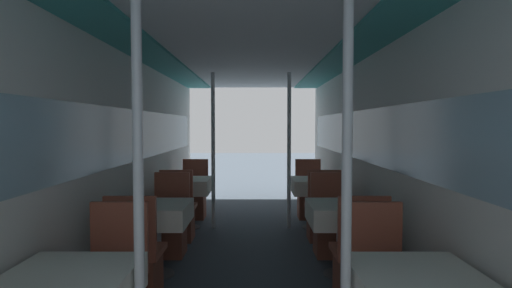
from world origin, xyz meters
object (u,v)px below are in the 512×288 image
at_px(dining_table_left_1, 157,216).
at_px(dining_table_left_2, 188,187).
at_px(chair_left_near_1, 138,269).
at_px(dining_table_right_2, 316,187).
at_px(support_pole_right_0, 348,196).
at_px(dining_table_right_1, 343,216).
at_px(chair_left_far_2, 195,200).
at_px(chair_left_far_1, 171,230).
at_px(support_pole_right_2, 290,151).
at_px(chair_right_far_1, 331,230).
at_px(chair_right_far_2, 310,200).
at_px(support_pole_left_0, 140,196).
at_px(support_pole_left_2, 214,151).
at_px(chair_right_near_1, 359,269).
at_px(chair_right_near_2, 323,218).
at_px(chair_left_near_2, 180,218).

bearing_deg(dining_table_left_1, dining_table_left_2, 90.00).
height_order(chair_left_near_1, dining_table_right_2, chair_left_near_1).
bearing_deg(support_pole_right_0, dining_table_right_1, 78.31).
distance_m(support_pole_right_0, dining_table_right_2, 3.72).
distance_m(chair_left_far_2, support_pole_right_0, 4.62).
height_order(support_pole_right_0, dining_table_right_1, support_pole_right_0).
bearing_deg(chair_left_far_1, support_pole_right_2, -140.85).
bearing_deg(support_pole_right_0, dining_table_right_2, 84.10).
height_order(chair_right_far_1, chair_right_far_2, same).
distance_m(chair_left_near_1, dining_table_right_1, 1.98).
xyz_separation_m(support_pole_left_0, dining_table_left_1, (-0.38, 1.83, -0.53)).
distance_m(dining_table_left_2, dining_table_right_1, 2.61).
height_order(support_pole_left_0, chair_right_far_1, support_pole_left_0).
height_order(support_pole_left_2, support_pole_right_2, same).
xyz_separation_m(dining_table_left_1, chair_right_near_1, (1.85, -0.63, -0.30)).
xyz_separation_m(chair_left_near_1, dining_table_right_1, (1.85, 0.63, 0.30)).
bearing_deg(chair_left_far_1, chair_left_far_2, -90.00).
bearing_deg(chair_right_near_1, chair_right_far_2, 90.00).
relative_size(chair_left_near_1, chair_right_far_1, 1.00).
xyz_separation_m(support_pole_right_0, chair_right_far_1, (0.38, 2.46, -0.83)).
bearing_deg(chair_right_near_1, dining_table_left_1, 161.22).
bearing_deg(chair_left_far_1, dining_table_left_1, 90.00).
bearing_deg(dining_table_left_1, chair_right_near_1, -18.78).
bearing_deg(chair_right_near_2, chair_left_far_2, 145.78).
height_order(support_pole_left_0, support_pole_left_2, same).
height_order(chair_right_far_1, dining_table_right_2, chair_right_far_1).
bearing_deg(dining_table_left_2, chair_left_near_2, -90.00).
height_order(chair_left_far_2, support_pole_left_2, support_pole_left_2).
distance_m(dining_table_left_2, chair_right_near_1, 3.10).
bearing_deg(dining_table_right_2, chair_right_near_1, -90.00).
relative_size(support_pole_left_0, chair_left_far_1, 2.40).
bearing_deg(dining_table_left_1, chair_left_far_2, 90.00).
height_order(dining_table_left_2, support_pole_right_0, support_pole_right_0).
bearing_deg(support_pole_right_0, support_pole_right_2, 90.00).
bearing_deg(chair_right_near_1, dining_table_right_1, 90.00).
xyz_separation_m(chair_left_far_2, dining_table_right_1, (1.85, -2.46, 0.30)).
height_order(support_pole_right_0, chair_right_far_1, support_pole_right_0).
bearing_deg(chair_left_near_2, dining_table_left_1, -90.00).
xyz_separation_m(chair_left_near_1, support_pole_right_2, (1.48, 2.46, 0.83)).
height_order(chair_left_near_1, support_pole_right_2, support_pole_right_2).
xyz_separation_m(chair_left_far_2, support_pole_right_0, (1.48, -4.29, 0.83)).
relative_size(chair_right_near_1, chair_right_far_1, 1.00).
bearing_deg(chair_left_near_1, chair_left_far_2, 90.00).
bearing_deg(chair_left_far_2, support_pole_left_2, 121.00).
xyz_separation_m(chair_left_far_2, chair_right_near_2, (1.85, -1.26, 0.00)).
relative_size(dining_table_left_2, dining_table_right_1, 1.00).
relative_size(support_pole_left_2, chair_right_near_2, 2.40).
xyz_separation_m(chair_right_near_1, dining_table_right_2, (0.00, 2.46, 0.30)).
xyz_separation_m(support_pole_left_0, chair_right_far_1, (1.48, 2.46, -0.83)).
bearing_deg(support_pole_left_0, chair_left_near_2, 97.12).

